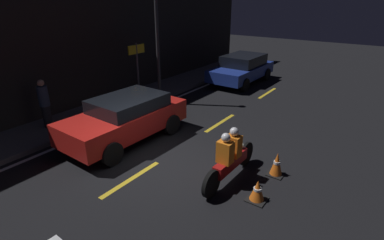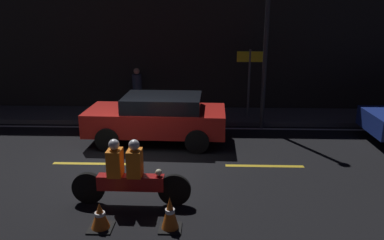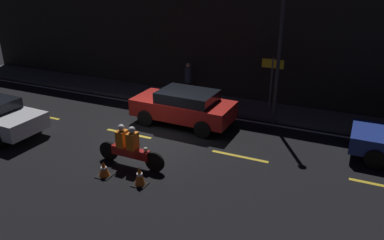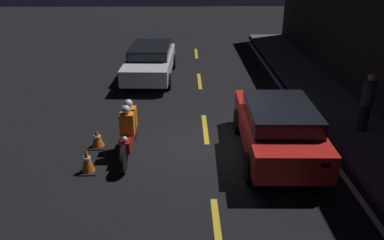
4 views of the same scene
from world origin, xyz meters
name	(u,v)px [view 3 (image 3 of 4)]	position (x,y,z in m)	size (l,w,h in m)	color
ground_plane	(151,138)	(0.00, 0.00, 0.00)	(56.00, 56.00, 0.00)	black
raised_curb	(198,101)	(0.00, 4.41, 0.08)	(28.00, 2.00, 0.16)	#4C4C4F
building_front	(208,36)	(0.00, 5.56, 2.94)	(28.00, 0.30, 5.88)	black
lane_dash_b	(41,116)	(-5.50, 0.00, 0.00)	(2.00, 0.14, 0.01)	gold
lane_dash_c	(129,134)	(-1.00, 0.00, 0.00)	(2.00, 0.14, 0.01)	gold
lane_dash_d	(240,156)	(3.50, 0.00, 0.00)	(2.00, 0.14, 0.01)	gold
lane_solid_kerb	(187,111)	(0.00, 3.16, 0.00)	(25.20, 0.14, 0.01)	silver
taxi_red	(184,106)	(0.55, 1.76, 0.78)	(4.13, 1.99, 1.44)	red
motorcycle	(129,147)	(0.40, -2.06, 0.66)	(2.45, 0.37, 1.41)	black
traffic_cone_near	(104,169)	(0.07, -2.98, 0.25)	(0.44, 0.44, 0.52)	black
traffic_cone_mid	(140,176)	(1.34, -2.95, 0.31)	(0.41, 0.41, 0.64)	black
pedestrian	(188,80)	(-0.54, 4.50, 1.01)	(0.34, 0.34, 1.67)	black
shop_sign	(272,75)	(3.49, 4.11, 1.84)	(0.90, 0.08, 2.40)	#4C4C51
street_lamp	(280,46)	(3.88, 3.26, 3.24)	(0.28, 0.28, 5.76)	#333338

